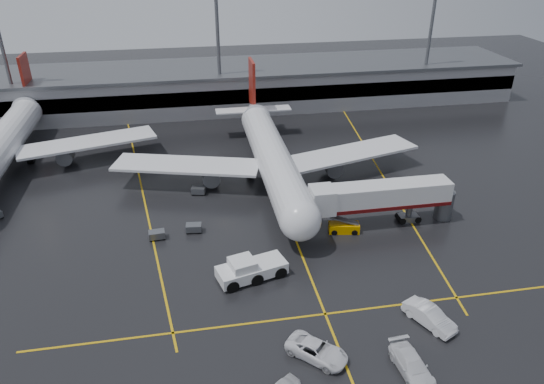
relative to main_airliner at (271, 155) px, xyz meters
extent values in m
plane|color=black|center=(0.00, -9.70, -4.21)|extent=(220.00, 220.00, 0.00)
cube|color=gold|center=(0.00, -9.70, -4.20)|extent=(0.25, 90.00, 0.02)
cube|color=gold|center=(0.00, -31.70, -4.20)|extent=(60.00, 0.25, 0.02)
cube|color=gold|center=(-20.00, 0.30, -4.20)|extent=(9.99, 69.35, 0.02)
cube|color=gold|center=(18.00, 0.30, -4.20)|extent=(7.57, 69.64, 0.02)
cube|color=gray|center=(0.00, 38.30, -0.21)|extent=(120.00, 18.00, 8.00)
cube|color=black|center=(0.00, 29.50, 0.29)|extent=(120.00, 0.40, 3.00)
cube|color=#595B60|center=(0.00, 38.30, 4.09)|extent=(122.00, 19.00, 0.60)
cylinder|color=#595B60|center=(-45.00, 32.30, 8.29)|extent=(0.70, 0.70, 25.00)
cylinder|color=#595B60|center=(-5.00, 32.30, 8.29)|extent=(0.70, 0.70, 25.00)
cylinder|color=#595B60|center=(40.00, 32.30, 8.29)|extent=(0.70, 0.70, 25.00)
cylinder|color=silver|center=(0.00, -1.70, -0.01)|extent=(5.20, 36.00, 5.20)
sphere|color=silver|center=(0.00, -19.70, -0.01)|extent=(5.20, 5.20, 5.20)
cone|color=silver|center=(0.00, 19.30, 0.59)|extent=(4.94, 8.00, 4.94)
cube|color=maroon|center=(0.00, 20.30, 5.49)|extent=(0.50, 5.50, 8.50)
cube|color=silver|center=(0.00, 19.30, 0.79)|extent=(14.00, 3.00, 0.25)
cube|color=silver|center=(-13.00, 0.30, -0.81)|extent=(22.80, 11.83, 0.40)
cube|color=silver|center=(13.00, 0.30, -0.81)|extent=(22.80, 11.83, 0.40)
cylinder|color=#595B60|center=(-9.50, -0.70, -2.21)|extent=(2.60, 4.50, 2.60)
cylinder|color=#595B60|center=(9.50, -0.70, -2.21)|extent=(2.60, 4.50, 2.60)
cylinder|color=#595B60|center=(0.00, -16.70, -3.21)|extent=(0.56, 0.56, 2.00)
cylinder|color=#595B60|center=(-3.20, 1.30, -3.21)|extent=(0.56, 0.56, 2.00)
cylinder|color=#595B60|center=(3.20, 1.30, -3.21)|extent=(0.56, 0.56, 2.00)
cylinder|color=black|center=(0.00, -16.70, -3.76)|extent=(0.40, 1.10, 1.10)
cylinder|color=black|center=(-3.20, 1.30, -3.66)|extent=(1.00, 1.40, 1.40)
cylinder|color=black|center=(3.20, 1.30, -3.66)|extent=(1.00, 1.40, 1.40)
cylinder|color=silver|center=(-42.00, 10.30, -0.01)|extent=(5.20, 36.00, 5.20)
cone|color=silver|center=(-42.00, 31.30, 0.59)|extent=(4.94, 8.00, 4.94)
cube|color=maroon|center=(-42.00, 32.30, 5.49)|extent=(0.50, 5.50, 8.50)
cube|color=silver|center=(-42.00, 31.30, 0.79)|extent=(14.00, 3.00, 0.25)
cube|color=silver|center=(-29.00, 12.30, -0.81)|extent=(22.80, 11.83, 0.40)
cylinder|color=#595B60|center=(-32.50, 11.30, -2.21)|extent=(2.60, 4.50, 2.60)
cylinder|color=#595B60|center=(-38.80, 13.30, -3.21)|extent=(0.56, 0.56, 2.00)
cylinder|color=black|center=(-38.80, 13.30, -3.66)|extent=(1.00, 1.40, 1.40)
cube|color=silver|center=(12.00, -15.70, 0.19)|extent=(18.00, 3.20, 3.00)
cube|color=#52090A|center=(12.00, -15.70, -1.11)|extent=(18.00, 3.30, 0.50)
cube|color=silver|center=(3.80, -15.70, 0.19)|extent=(3.00, 3.40, 3.30)
cylinder|color=#595B60|center=(16.00, -15.70, -2.71)|extent=(0.80, 0.80, 3.00)
cube|color=#595B60|center=(16.00, -15.70, -3.76)|extent=(2.60, 1.60, 0.90)
cylinder|color=#595B60|center=(21.00, -15.70, -2.21)|extent=(2.40, 2.40, 4.00)
cylinder|color=black|center=(14.90, -15.70, -3.76)|extent=(0.90, 1.80, 0.90)
cylinder|color=black|center=(17.10, -15.70, -3.76)|extent=(0.90, 1.80, 0.90)
cube|color=white|center=(-6.57, -24.23, -3.20)|extent=(8.38, 5.06, 1.34)
cube|color=white|center=(-7.65, -24.52, -2.08)|extent=(3.29, 3.29, 1.12)
cube|color=black|center=(-7.65, -24.52, -2.08)|extent=(2.96, 2.96, 1.01)
cylinder|color=black|center=(-9.38, -24.98, -3.59)|extent=(2.28, 3.62, 1.45)
cylinder|color=black|center=(-6.57, -24.23, -3.59)|extent=(2.28, 3.62, 1.45)
cylinder|color=black|center=(-3.76, -23.47, -3.59)|extent=(2.28, 3.62, 1.45)
cube|color=#D08A00|center=(6.60, -16.82, -3.61)|extent=(4.16, 2.30, 1.20)
cube|color=#595B60|center=(6.60, -16.82, -2.46)|extent=(3.91, 1.63, 1.37)
cylinder|color=black|center=(5.31, -16.59, -3.88)|extent=(1.08, 1.96, 0.77)
cylinder|color=black|center=(7.89, -17.05, -3.88)|extent=(1.08, 1.96, 0.77)
imported|color=white|center=(-2.36, -37.21, -3.39)|extent=(6.11, 5.99, 1.63)
imported|color=silver|center=(5.52, -40.43, -3.37)|extent=(2.78, 5.96, 1.68)
imported|color=silver|center=(9.85, -34.85, -3.28)|extent=(4.23, 5.93, 1.86)
cube|color=#595B60|center=(-12.66, -13.39, -3.56)|extent=(2.12, 1.50, 0.90)
cylinder|color=black|center=(-13.51, -13.80, -4.03)|extent=(0.40, 0.20, 0.40)
cylinder|color=black|center=(-11.92, -13.97, -4.03)|extent=(0.40, 0.20, 0.40)
cylinder|color=black|center=(-13.41, -12.81, -4.03)|extent=(0.40, 0.20, 0.40)
cylinder|color=black|center=(-11.81, -12.97, -4.03)|extent=(0.40, 0.20, 0.40)
cube|color=#595B60|center=(-17.37, -14.23, -3.56)|extent=(2.10, 1.46, 0.90)
cylinder|color=black|center=(-18.13, -14.80, -4.03)|extent=(0.40, 0.20, 0.40)
cylinder|color=black|center=(-16.53, -14.67, -4.03)|extent=(0.40, 0.20, 0.40)
cylinder|color=black|center=(-18.21, -13.80, -4.03)|extent=(0.40, 0.20, 0.40)
cylinder|color=black|center=(-16.62, -13.67, -4.03)|extent=(0.40, 0.20, 0.40)
cube|color=#595B60|center=(-11.56, -2.96, -3.56)|extent=(2.24, 1.71, 0.90)
cylinder|color=black|center=(-12.45, -3.28, -4.03)|extent=(0.40, 0.20, 0.40)
cylinder|color=black|center=(-10.89, -3.63, -4.03)|extent=(0.40, 0.20, 0.40)
cylinder|color=black|center=(-12.23, -2.30, -4.03)|extent=(0.40, 0.20, 0.40)
cylinder|color=black|center=(-10.67, -2.65, -4.03)|extent=(0.40, 0.20, 0.40)
cylinder|color=black|center=(-38.36, -5.35, -4.03)|extent=(0.40, 0.20, 0.40)
camera|label=1|loc=(-12.46, -70.10, 31.32)|focal=33.30mm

